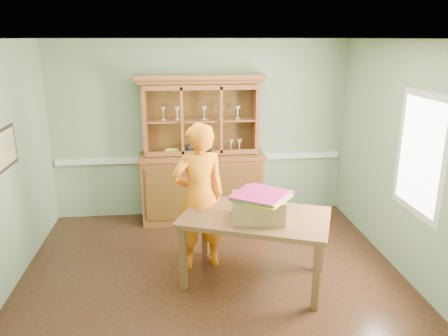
{
  "coord_description": "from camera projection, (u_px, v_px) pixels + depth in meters",
  "views": [
    {
      "loc": [
        -0.37,
        -4.58,
        2.71
      ],
      "look_at": [
        0.18,
        0.4,
        1.21
      ],
      "focal_mm": 35.0,
      "sensor_mm": 36.0,
      "label": 1
    }
  ],
  "objects": [
    {
      "name": "wall_right",
      "position": [
        406.0,
        161.0,
        5.03
      ],
      "size": [
        0.0,
        4.0,
        4.0
      ],
      "primitive_type": "plane",
      "rotation": [
        1.57,
        0.0,
        -1.57
      ],
      "color": "#84A27A",
      "rests_on": "floor"
    },
    {
      "name": "ceiling",
      "position": [
        210.0,
        39.0,
        4.41
      ],
      "size": [
        4.5,
        4.5,
        0.0
      ],
      "primitive_type": "plane",
      "rotation": [
        3.14,
        0.0,
        0.0
      ],
      "color": "white",
      "rests_on": "wall_back"
    },
    {
      "name": "cardboard_box",
      "position": [
        258.0,
        208.0,
        4.73
      ],
      "size": [
        0.62,
        0.52,
        0.26
      ],
      "primitive_type": "cube",
      "rotation": [
        0.0,
        0.0,
        -0.15
      ],
      "color": "#A67855",
      "rests_on": "dining_table"
    },
    {
      "name": "dining_table",
      "position": [
        255.0,
        223.0,
        4.9
      ],
      "size": [
        1.86,
        1.5,
        0.81
      ],
      "rotation": [
        0.0,
        0.0,
        -0.38
      ],
      "color": "brown",
      "rests_on": "floor"
    },
    {
      "name": "framed_map",
      "position": [
        7.0,
        148.0,
        4.79
      ],
      "size": [
        0.03,
        0.6,
        0.46
      ],
      "color": "#312013",
      "rests_on": "wall_left"
    },
    {
      "name": "wall_front",
      "position": [
        236.0,
        252.0,
        2.89
      ],
      "size": [
        4.5,
        0.0,
        4.5
      ],
      "primitive_type": "plane",
      "rotation": [
        -1.57,
        0.0,
        0.0
      ],
      "color": "#84A27A",
      "rests_on": "floor"
    },
    {
      "name": "person",
      "position": [
        199.0,
        197.0,
        5.17
      ],
      "size": [
        0.74,
        0.58,
        1.8
      ],
      "primitive_type": "imported",
      "rotation": [
        0.0,
        0.0,
        3.39
      ],
      "color": "orange",
      "rests_on": "floor"
    },
    {
      "name": "kite_stack",
      "position": [
        261.0,
        195.0,
        4.65
      ],
      "size": [
        0.71,
        0.71,
        0.05
      ],
      "rotation": [
        0.0,
        0.0,
        0.93
      ],
      "color": "#EAF61F",
      "rests_on": "cardboard_box"
    },
    {
      "name": "chair_rail",
      "position": [
        201.0,
        158.0,
        6.8
      ],
      "size": [
        4.41,
        0.05,
        0.08
      ],
      "primitive_type": "cube",
      "color": "silver",
      "rests_on": "wall_back"
    },
    {
      "name": "wall_back",
      "position": [
        201.0,
        130.0,
        6.7
      ],
      "size": [
        4.5,
        0.0,
        4.5
      ],
      "primitive_type": "plane",
      "rotation": [
        1.57,
        0.0,
        0.0
      ],
      "color": "#84A27A",
      "rests_on": "floor"
    },
    {
      "name": "floor",
      "position": [
        212.0,
        275.0,
        5.18
      ],
      "size": [
        4.5,
        4.5,
        0.0
      ],
      "primitive_type": "plane",
      "color": "#452616",
      "rests_on": "ground"
    },
    {
      "name": "china_hutch",
      "position": [
        202.0,
        170.0,
        6.62
      ],
      "size": [
        1.88,
        0.62,
        2.21
      ],
      "color": "brown",
      "rests_on": "floor"
    },
    {
      "name": "window_panel",
      "position": [
        420.0,
        155.0,
        4.7
      ],
      "size": [
        0.03,
        0.96,
        1.36
      ],
      "color": "silver",
      "rests_on": "wall_right"
    }
  ]
}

